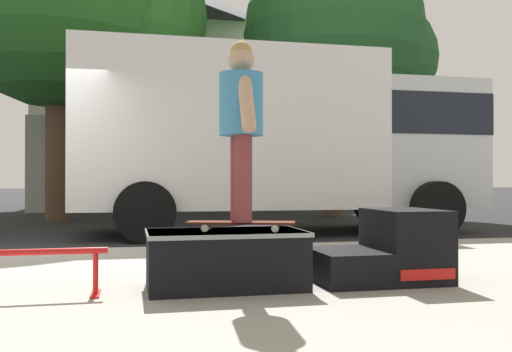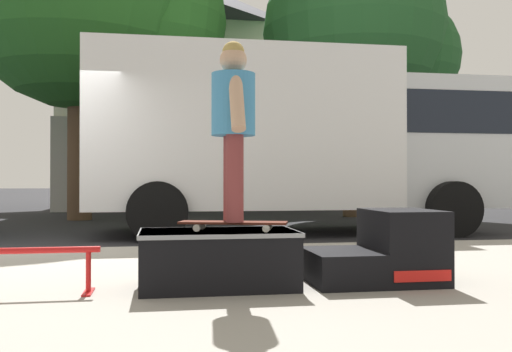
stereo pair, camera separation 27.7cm
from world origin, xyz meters
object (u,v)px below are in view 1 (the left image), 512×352
Objects in this scene: skateboard at (241,223)px; skater_kid at (241,115)px; skate_box at (225,257)px; street_tree_neighbour at (343,40)px; kicker_ramp at (387,251)px; box_truck at (281,136)px.

skateboard is 0.61× the size of skater_kid.
street_tree_neighbour is at bearing 64.01° from skate_box.
skater_kid is at bearing -28.63° from skate_box.
kicker_ramp is at bearing 2.78° from skateboard.
kicker_ramp is 5.65m from box_truck.
skater_kid is (0.11, -0.06, 1.03)m from skate_box.
skateboard is (0.11, -0.06, 0.25)m from skate_box.
kicker_ramp is 0.14× the size of box_truck.
skateboard is 0.78m from skater_kid.
skate_box is at bearing -115.99° from street_tree_neighbour.
street_tree_neighbour reaches higher than skate_box.
street_tree_neighbour reaches higher than kicker_ramp.
skater_kid is at bearing -115.35° from street_tree_neighbour.
kicker_ramp reaches higher than skate_box.
box_truck is (0.62, 5.45, 1.35)m from kicker_ramp.
skater_kid is 11.21m from street_tree_neighbour.
kicker_ramp is 11.08m from street_tree_neighbour.
skateboard is at bearing -28.63° from skate_box.
skater_kid reaches higher than skate_box.
street_tree_neighbour is (4.60, 9.71, 3.98)m from skateboard.
box_truck reaches higher than kicker_ramp.
kicker_ramp is at bearing 2.78° from skater_kid.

